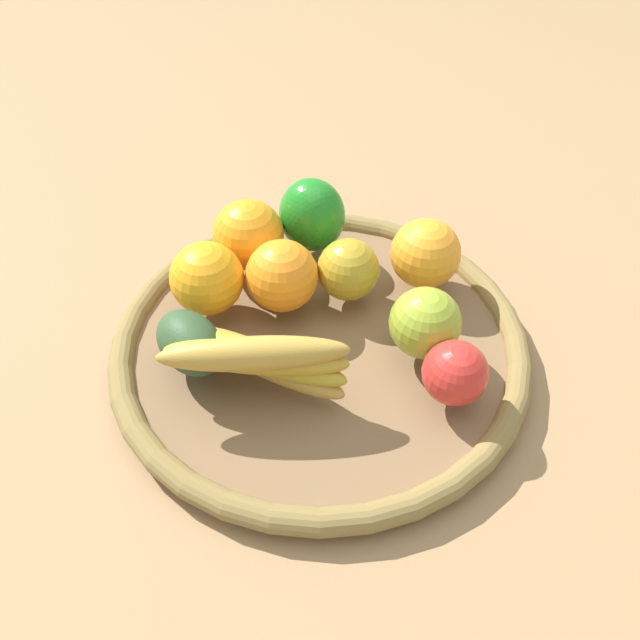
# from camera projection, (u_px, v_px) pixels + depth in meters

# --- Properties ---
(ground_plane) EXTENTS (2.40, 2.40, 0.00)m
(ground_plane) POSITION_uv_depth(u_px,v_px,m) (320.00, 354.00, 0.73)
(ground_plane) COLOR #99764F
(ground_plane) RESTS_ON ground
(basket) EXTENTS (0.46, 0.46, 0.03)m
(basket) POSITION_uv_depth(u_px,v_px,m) (320.00, 344.00, 0.72)
(basket) COLOR brown
(basket) RESTS_ON ground_plane
(apple_0) EXTENTS (0.09, 0.09, 0.07)m
(apple_0) POSITION_uv_depth(u_px,v_px,m) (348.00, 270.00, 0.73)
(apple_0) COLOR #AC8D23
(apple_0) RESTS_ON basket
(banana_bunch) EXTENTS (0.14, 0.18, 0.08)m
(banana_bunch) POSITION_uv_depth(u_px,v_px,m) (259.00, 357.00, 0.63)
(banana_bunch) COLOR #B5893C
(banana_bunch) RESTS_ON basket
(avocado) EXTENTS (0.10, 0.09, 0.06)m
(avocado) POSITION_uv_depth(u_px,v_px,m) (190.00, 343.00, 0.66)
(avocado) COLOR #2D492A
(avocado) RESTS_ON basket
(bell_pepper) EXTENTS (0.11, 0.11, 0.09)m
(bell_pepper) POSITION_uv_depth(u_px,v_px,m) (312.00, 215.00, 0.78)
(bell_pepper) COLOR #1F7D21
(bell_pepper) RESTS_ON basket
(apple_2) EXTENTS (0.09, 0.09, 0.07)m
(apple_2) POSITION_uv_depth(u_px,v_px,m) (425.00, 323.00, 0.67)
(apple_2) COLOR #92A72E
(apple_2) RESTS_ON basket
(orange_2) EXTENTS (0.11, 0.11, 0.08)m
(orange_2) POSITION_uv_depth(u_px,v_px,m) (207.00, 278.00, 0.71)
(orange_2) COLOR orange
(orange_2) RESTS_ON basket
(orange_0) EXTENTS (0.10, 0.10, 0.08)m
(orange_0) POSITION_uv_depth(u_px,v_px,m) (425.00, 253.00, 0.74)
(orange_0) COLOR orange
(orange_0) RESTS_ON basket
(orange_1) EXTENTS (0.12, 0.12, 0.08)m
(orange_1) POSITION_uv_depth(u_px,v_px,m) (248.00, 235.00, 0.76)
(orange_1) COLOR orange
(orange_1) RESTS_ON basket
(apple_1) EXTENTS (0.07, 0.07, 0.06)m
(apple_1) POSITION_uv_depth(u_px,v_px,m) (455.00, 373.00, 0.63)
(apple_1) COLOR red
(apple_1) RESTS_ON basket
(orange_3) EXTENTS (0.10, 0.10, 0.08)m
(orange_3) POSITION_uv_depth(u_px,v_px,m) (282.00, 276.00, 0.71)
(orange_3) COLOR orange
(orange_3) RESTS_ON basket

